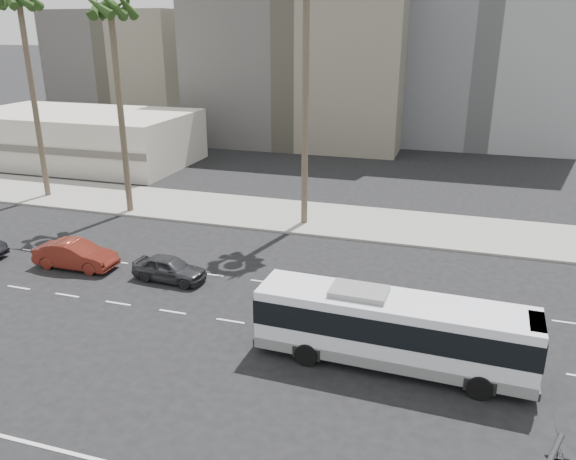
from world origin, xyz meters
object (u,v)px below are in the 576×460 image
at_px(palm_mid, 111,13).
at_px(palm_far, 19,4).
at_px(car_a, 169,268).
at_px(car_b, 76,255).
at_px(city_bus, 392,328).

height_order(palm_mid, palm_far, palm_far).
relative_size(car_a, car_b, 0.86).
bearing_deg(palm_mid, car_b, -74.76).
distance_m(car_b, palm_far, 21.07).
bearing_deg(palm_mid, car_a, -48.79).
bearing_deg(car_a, palm_far, 59.97).
xyz_separation_m(car_a, car_b, (-5.88, -0.04, 0.09)).
xyz_separation_m(car_b, palm_mid, (-2.67, 9.82, 12.99)).
relative_size(city_bus, car_a, 2.71).
relative_size(car_b, palm_far, 0.30).
bearing_deg(car_a, palm_mid, 44.73).
distance_m(car_a, palm_mid, 18.43).
bearing_deg(palm_far, car_b, -45.39).
xyz_separation_m(city_bus, car_a, (-12.42, 4.54, -0.96)).
bearing_deg(city_bus, palm_far, 153.85).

